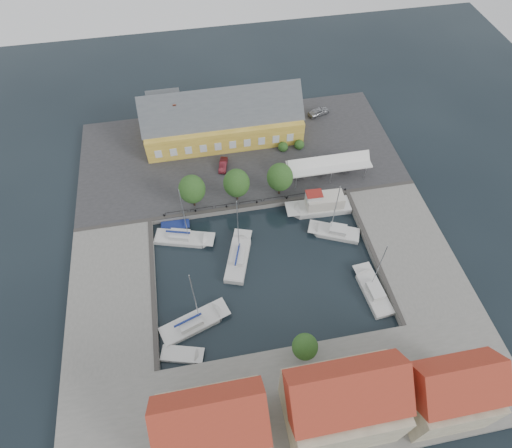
{
  "coord_description": "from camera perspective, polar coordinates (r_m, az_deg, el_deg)",
  "views": [
    {
      "loc": [
        -7.47,
        -33.8,
        54.18
      ],
      "look_at": [
        0.0,
        6.0,
        1.5
      ],
      "focal_mm": 30.0,
      "sensor_mm": 36.0,
      "label": 1
    }
  ],
  "objects": [
    {
      "name": "ground",
      "position": [
        64.3,
        0.99,
        -4.99
      ],
      "size": [
        140.0,
        140.0,
        0.0
      ],
      "primitive_type": "plane",
      "color": "black",
      "rests_on": "ground"
    },
    {
      "name": "north_quay",
      "position": [
        78.51,
        -2.32,
        9.26
      ],
      "size": [
        56.0,
        26.0,
        1.0
      ],
      "primitive_type": "cube",
      "color": "#2D2D30",
      "rests_on": "ground"
    },
    {
      "name": "west_quay",
      "position": [
        64.06,
        -18.57,
        -9.04
      ],
      "size": [
        12.0,
        24.0,
        1.0
      ],
      "primitive_type": "cube",
      "color": "slate",
      "rests_on": "ground"
    },
    {
      "name": "east_quay",
      "position": [
        69.01,
        19.58,
        -3.01
      ],
      "size": [
        12.0,
        24.0,
        1.0
      ],
      "primitive_type": "cube",
      "color": "slate",
      "rests_on": "ground"
    },
    {
      "name": "south_bank",
      "position": [
        55.69,
        5.57,
        -22.87
      ],
      "size": [
        56.0,
        14.0,
        1.0
      ],
      "primitive_type": "cube",
      "color": "slate",
      "rests_on": "ground"
    },
    {
      "name": "quay_edge_fittings",
      "position": [
        66.06,
        0.22,
        -1.07
      ],
      "size": [
        56.0,
        24.72,
        0.4
      ],
      "color": "#383533",
      "rests_on": "north_quay"
    },
    {
      "name": "warehouse",
      "position": [
        79.77,
        -4.94,
        13.65
      ],
      "size": [
        28.56,
        14.0,
        9.55
      ],
      "color": "gold",
      "rests_on": "north_quay"
    },
    {
      "name": "tent_canopy",
      "position": [
        73.1,
        9.69,
        7.86
      ],
      "size": [
        14.0,
        4.0,
        2.83
      ],
      "color": "white",
      "rests_on": "north_quay"
    },
    {
      "name": "quay_trees",
      "position": [
        67.52,
        -2.62,
        5.47
      ],
      "size": [
        18.2,
        4.2,
        6.3
      ],
      "color": "black",
      "rests_on": "north_quay"
    },
    {
      "name": "car_silver",
      "position": [
        86.65,
        8.35,
        14.61
      ],
      "size": [
        4.66,
        3.15,
        1.47
      ],
      "primitive_type": "imported",
      "rotation": [
        0.0,
        0.0,
        1.93
      ],
      "color": "#929398",
      "rests_on": "north_quay"
    },
    {
      "name": "car_red",
      "position": [
        75.15,
        -4.4,
        7.87
      ],
      "size": [
        2.15,
        3.87,
        1.21
      ],
      "primitive_type": "imported",
      "rotation": [
        0.0,
        0.0,
        -0.25
      ],
      "color": "#52121A",
      "rests_on": "north_quay"
    },
    {
      "name": "center_sailboat",
      "position": [
        64.23,
        -2.37,
        -4.54
      ],
      "size": [
        5.62,
        9.7,
        12.89
      ],
      "color": "silver",
      "rests_on": "ground"
    },
    {
      "name": "trawler",
      "position": [
        70.23,
        8.63,
        2.45
      ],
      "size": [
        10.85,
        3.59,
        5.0
      ],
      "color": "silver",
      "rests_on": "ground"
    },
    {
      "name": "east_boat_a",
      "position": [
        68.13,
        10.5,
        -1.14
      ],
      "size": [
        8.31,
        5.63,
        11.38
      ],
      "color": "silver",
      "rests_on": "ground"
    },
    {
      "name": "east_boat_c",
      "position": [
        63.59,
        15.34,
        -8.7
      ],
      "size": [
        3.43,
        8.86,
        11.04
      ],
      "color": "silver",
      "rests_on": "ground"
    },
    {
      "name": "west_boat_a",
      "position": [
        67.24,
        -9.7,
        -1.95
      ],
      "size": [
        9.59,
        5.13,
        12.26
      ],
      "color": "silver",
      "rests_on": "ground"
    },
    {
      "name": "west_boat_d",
      "position": [
        59.81,
        -8.37,
        -13.0
      ],
      "size": [
        9.97,
        5.8,
        12.75
      ],
      "color": "silver",
      "rests_on": "ground"
    },
    {
      "name": "launch_sw",
      "position": [
        58.54,
        -9.88,
        -16.83
      ],
      "size": [
        5.86,
        3.49,
        0.98
      ],
      "color": "silver",
      "rests_on": "ground"
    },
    {
      "name": "launch_nw",
      "position": [
        69.17,
        -10.78,
        -0.3
      ],
      "size": [
        4.65,
        1.97,
        0.88
      ],
      "color": "navy",
      "rests_on": "ground"
    },
    {
      "name": "townhouses",
      "position": [
        50.38,
        9.06,
        -23.22
      ],
      "size": [
        36.3,
        8.5,
        12.0
      ],
      "color": "beige",
      "rests_on": "south_bank"
    }
  ]
}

